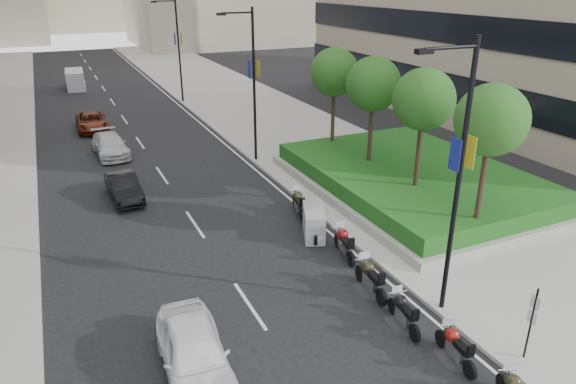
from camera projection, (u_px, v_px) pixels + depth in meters
ground at (347, 366)px, 14.90m from camera, size 160.00×160.00×0.00m
sidewalk_right at (255, 111)px, 43.49m from camera, size 10.00×100.00×0.15m
lane_edge at (194, 118)px, 41.46m from camera, size 0.12×100.00×0.01m
lane_centre at (128, 125)px, 39.43m from camera, size 0.12×100.00×0.01m
planter at (412, 185)px, 27.03m from camera, size 10.00×14.00×0.40m
hedge at (413, 175)px, 26.80m from camera, size 9.40×13.40×0.80m
tree_0 at (491, 121)px, 19.48m from camera, size 2.80×2.80×6.30m
tree_1 at (424, 100)px, 22.83m from camera, size 2.80×2.80×6.30m
tree_2 at (373, 84)px, 26.18m from camera, size 2.80×2.80×6.30m
tree_3 at (334, 72)px, 29.52m from camera, size 2.80×2.80×6.30m
lamp_post_0 at (456, 171)px, 15.41m from camera, size 2.34×0.45×9.00m
lamp_post_1 at (251, 79)px, 29.64m from camera, size 2.34×0.45×9.00m
lamp_post_2 at (177, 45)px, 44.71m from camera, size 2.34×0.45×9.00m
parking_sign at (532, 320)px, 14.54m from camera, size 0.06×0.32×2.50m
motorcycle_1 at (455, 346)px, 14.92m from camera, size 0.65×1.95×0.97m
motorcycle_2 at (403, 312)px, 16.42m from camera, size 0.68×2.03×1.02m
motorcycle_3 at (370, 277)px, 18.20m from camera, size 0.76×2.26×1.13m
motorcycle_4 at (344, 243)px, 20.61m from camera, size 0.73×2.17×1.09m
motorcycle_5 at (314, 223)px, 22.23m from camera, size 1.59×2.25×1.27m
motorcycle_6 at (298, 204)px, 24.21m from camera, size 0.81×2.20×1.11m
car_a at (194, 353)px, 14.29m from camera, size 2.12×4.59×1.52m
car_b at (124, 187)px, 26.00m from camera, size 1.53×3.93×1.27m
car_c at (110, 145)px, 32.51m from camera, size 2.09×4.67×1.33m
car_d at (92, 122)px, 37.96m from camera, size 2.17×4.60×1.27m
delivery_van at (75, 81)px, 52.09m from camera, size 1.91×4.51×1.86m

